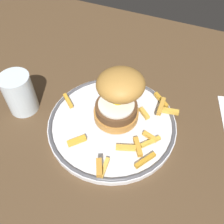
# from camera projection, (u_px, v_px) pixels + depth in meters

# --- Properties ---
(ground_plane) EXTENTS (1.37, 0.96, 0.04)m
(ground_plane) POSITION_uv_depth(u_px,v_px,m) (91.00, 131.00, 0.56)
(ground_plane) COLOR #503A24
(dinner_plate) EXTENTS (0.27, 0.27, 0.02)m
(dinner_plate) POSITION_uv_depth(u_px,v_px,m) (112.00, 123.00, 0.54)
(dinner_plate) COLOR silver
(dinner_plate) RESTS_ON ground_plane
(burger) EXTENTS (0.14, 0.14, 0.11)m
(burger) POSITION_uv_depth(u_px,v_px,m) (119.00, 95.00, 0.50)
(burger) COLOR #B77935
(burger) RESTS_ON dinner_plate
(fries_pile) EXTENTS (0.26, 0.28, 0.03)m
(fries_pile) POSITION_uv_depth(u_px,v_px,m) (131.00, 124.00, 0.52)
(fries_pile) COLOR gold
(fries_pile) RESTS_ON dinner_plate
(water_glass) EXTENTS (0.06, 0.06, 0.09)m
(water_glass) POSITION_uv_depth(u_px,v_px,m) (20.00, 95.00, 0.54)
(water_glass) COLOR silver
(water_glass) RESTS_ON ground_plane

